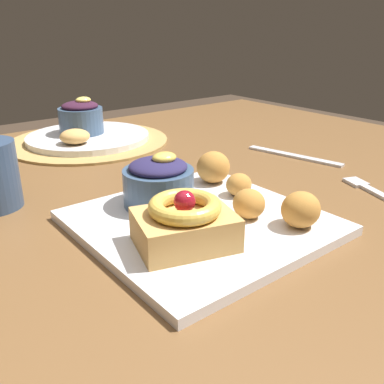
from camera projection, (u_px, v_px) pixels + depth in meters
dining_table at (138, 242)px, 0.67m from camera, size 1.42×0.98×0.73m
woven_placemat at (89, 141)px, 0.90m from camera, size 0.33×0.33×0.00m
front_plate at (202, 222)px, 0.53m from camera, size 0.27×0.27×0.01m
cake_slice at (185, 223)px, 0.45m from camera, size 0.12×0.11×0.06m
berry_ramekin at (159, 182)px, 0.55m from camera, size 0.09×0.09×0.07m
fritter_front at (239, 185)px, 0.59m from camera, size 0.04×0.03×0.03m
fritter_middle at (301, 210)px, 0.49m from camera, size 0.05×0.04×0.04m
fritter_back at (213, 167)px, 0.63m from camera, size 0.05×0.05×0.05m
fritter_extra at (249, 204)px, 0.52m from camera, size 0.04×0.04×0.04m
back_plate at (88, 137)px, 0.90m from camera, size 0.25×0.25×0.01m
back_ramekin at (81, 117)px, 0.89m from camera, size 0.09×0.09×0.08m
back_pastry at (75, 136)px, 0.82m from camera, size 0.06×0.06×0.03m
fork at (371, 190)px, 0.64m from camera, size 0.06×0.12×0.00m
knife at (294, 156)px, 0.80m from camera, size 0.05×0.19×0.00m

